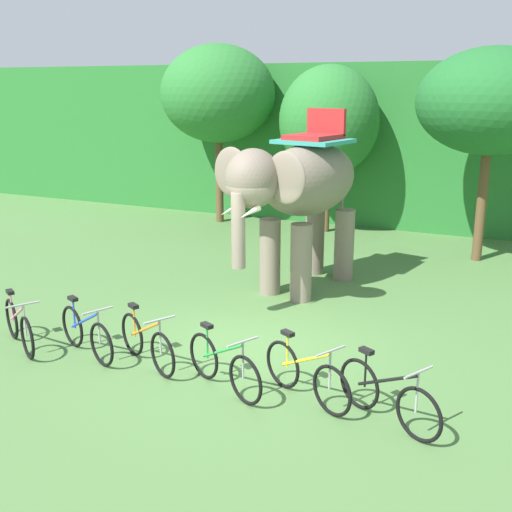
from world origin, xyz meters
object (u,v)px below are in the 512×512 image
(bike_pink, at_px, (19,326))
(bike_yellow, at_px, (306,375))
(tree_left, at_px, (218,94))
(tree_right, at_px, (492,102))
(bike_black, at_px, (387,396))
(elephant, at_px, (301,188))
(bike_orange, at_px, (147,342))
(tree_far_left, at_px, (329,121))
(bike_green, at_px, (223,365))
(bike_blue, at_px, (86,333))

(bike_pink, relative_size, bike_yellow, 0.97)
(tree_left, height_order, bike_yellow, tree_left)
(tree_right, xyz_separation_m, bike_yellow, (-1.48, -8.52, -3.49))
(tree_left, relative_size, bike_black, 3.60)
(elephant, height_order, bike_orange, elephant)
(tree_left, relative_size, tree_right, 1.07)
(tree_far_left, relative_size, elephant, 1.14)
(bike_green, bearing_deg, bike_pink, -178.63)
(elephant, height_order, bike_yellow, elephant)
(tree_far_left, distance_m, bike_pink, 10.84)
(bike_yellow, relative_size, bike_black, 1.01)
(tree_left, xyz_separation_m, bike_green, (5.35, -10.09, -3.61))
(tree_far_left, distance_m, tree_right, 4.72)
(tree_far_left, xyz_separation_m, bike_yellow, (2.97, -9.96, -2.88))
(bike_pink, bearing_deg, bike_black, 1.56)
(elephant, distance_m, bike_green, 5.07)
(bike_pink, bearing_deg, tree_left, 98.77)
(bike_blue, bearing_deg, tree_left, 105.65)
(bike_pink, relative_size, bike_blue, 0.94)
(bike_yellow, bearing_deg, tree_right, 80.11)
(tree_left, xyz_separation_m, elephant, (4.76, -5.40, -1.79))
(tree_far_left, distance_m, bike_green, 10.72)
(tree_right, bearing_deg, tree_far_left, 162.01)
(tree_right, height_order, bike_black, tree_right)
(tree_right, height_order, bike_yellow, tree_right)
(tree_far_left, relative_size, bike_black, 3.18)
(bike_blue, height_order, bike_orange, same)
(bike_pink, bearing_deg, tree_far_left, 79.06)
(tree_left, height_order, elephant, tree_left)
(bike_orange, bearing_deg, bike_black, -2.32)
(tree_left, height_order, bike_pink, tree_left)
(bike_orange, distance_m, bike_black, 3.80)
(tree_far_left, distance_m, elephant, 5.71)
(tree_far_left, distance_m, bike_yellow, 10.79)
(bike_blue, bearing_deg, bike_yellow, 1.24)
(bike_blue, bearing_deg, tree_right, 58.74)
(tree_left, distance_m, bike_pink, 10.91)
(bike_blue, xyz_separation_m, bike_yellow, (3.73, 0.08, 0.00))
(elephant, xyz_separation_m, bike_yellow, (1.77, -4.48, -1.82))
(bike_green, bearing_deg, elephant, 97.20)
(bike_green, distance_m, bike_black, 2.34)
(tree_right, distance_m, bike_blue, 10.64)
(tree_far_left, relative_size, bike_pink, 3.25)
(bike_black, bearing_deg, elephant, 122.38)
(elephant, distance_m, bike_pink, 6.03)
(bike_blue, distance_m, bike_black, 4.89)
(elephant, distance_m, bike_yellow, 5.15)
(bike_blue, relative_size, bike_black, 1.04)
(bike_green, height_order, bike_black, same)
(tree_left, relative_size, elephant, 1.29)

